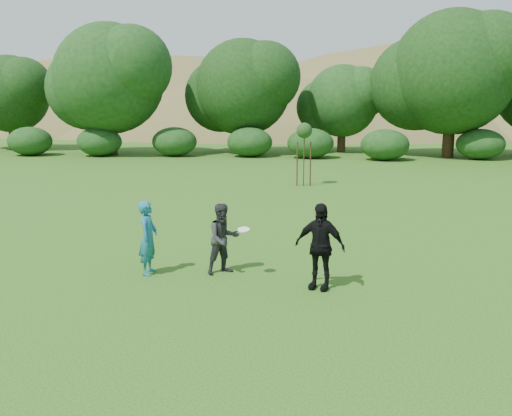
# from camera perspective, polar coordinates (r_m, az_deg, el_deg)

# --- Properties ---
(ground) EXTENTS (120.00, 120.00, 0.00)m
(ground) POSITION_cam_1_polar(r_m,az_deg,el_deg) (12.29, -1.66, -7.69)
(ground) COLOR #19470C
(ground) RESTS_ON ground
(player_teal) EXTENTS (0.40, 0.62, 1.69)m
(player_teal) POSITION_cam_1_polar(r_m,az_deg,el_deg) (13.04, -10.74, -2.93)
(player_teal) COLOR #1C677E
(player_teal) RESTS_ON ground
(player_grey) EXTENTS (0.99, 0.95, 1.61)m
(player_grey) POSITION_cam_1_polar(r_m,az_deg,el_deg) (12.90, -3.28, -3.08)
(player_grey) COLOR #29292C
(player_grey) RESTS_ON ground
(player_black) EXTENTS (1.16, 0.76, 1.83)m
(player_black) POSITION_cam_1_polar(r_m,az_deg,el_deg) (11.89, 6.39, -3.82)
(player_black) COLOR black
(player_black) RESTS_ON ground
(frisbee) EXTENTS (0.27, 0.27, 0.08)m
(frisbee) POSITION_cam_1_polar(r_m,az_deg,el_deg) (12.49, -1.24, -2.18)
(frisbee) COLOR white
(frisbee) RESTS_ON ground
(sapling) EXTENTS (0.70, 0.70, 2.85)m
(sapling) POSITION_cam_1_polar(r_m,az_deg,el_deg) (25.76, 4.85, 7.55)
(sapling) COLOR #3E2418
(sapling) RESTS_ON ground
(hillside) EXTENTS (150.00, 72.00, 52.00)m
(hillside) POSITION_cam_1_polar(r_m,az_deg,el_deg) (81.57, 5.04, -0.33)
(hillside) COLOR olive
(hillside) RESTS_ON ground
(tree_row) EXTENTS (53.92, 10.38, 9.62)m
(tree_row) POSITION_cam_1_polar(r_m,az_deg,el_deg) (40.24, 9.12, 12.16)
(tree_row) COLOR #3A2616
(tree_row) RESTS_ON ground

